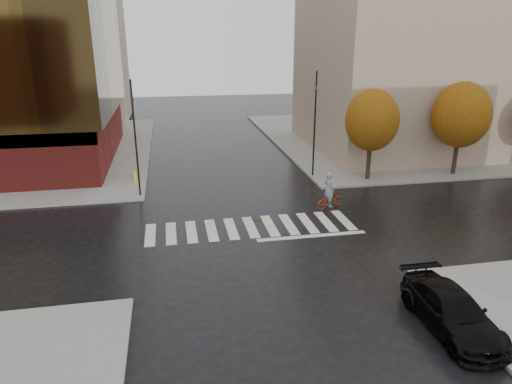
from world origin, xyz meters
TOP-DOWN VIEW (x-y plane):
  - ground at (0.00, 0.00)m, footprint 120.00×120.00m
  - sidewalk_ne at (21.00, 21.00)m, footprint 30.00×30.00m
  - crosswalk at (0.00, 0.50)m, footprint 12.00×3.00m
  - building_ne_tan at (17.00, 17.00)m, footprint 16.00×16.00m
  - building_nw_far at (-16.00, 37.00)m, footprint 14.00×12.00m
  - tree_ne_a at (10.00, 7.40)m, footprint 3.80×3.80m
  - tree_ne_b at (17.00, 7.40)m, footprint 4.20×4.20m
  - sedan at (5.50, -10.00)m, footprint 2.02×4.95m
  - cyclist at (5.30, 2.50)m, footprint 2.17×1.50m
  - traffic_light_nw at (-6.30, 6.86)m, footprint 0.23×0.20m
  - traffic_light_ne at (6.30, 9.00)m, footprint 0.16×0.20m
  - fire_hydrant at (-6.78, 10.00)m, footprint 0.26×0.26m
  - manhole at (0.57, 1.57)m, footprint 0.62×0.62m

SIDE VIEW (x-z plane):
  - ground at x=0.00m, z-range 0.00..0.00m
  - crosswalk at x=0.00m, z-range 0.00..0.01m
  - manhole at x=0.57m, z-range 0.00..0.01m
  - sidewalk_ne at x=21.00m, z-range 0.00..0.15m
  - fire_hydrant at x=-6.78m, z-range 0.19..0.92m
  - sedan at x=5.50m, z-range 0.00..1.43m
  - cyclist at x=5.30m, z-range -0.37..1.97m
  - traffic_light_nw at x=-6.30m, z-range 0.69..8.18m
  - tree_ne_a at x=10.00m, z-range 1.20..7.71m
  - traffic_light_ne at x=6.30m, z-range 0.72..8.38m
  - tree_ne_b at x=17.00m, z-range 1.17..8.07m
  - building_ne_tan at x=17.00m, z-range 0.15..18.15m
  - building_nw_far at x=-16.00m, z-range 0.15..20.15m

